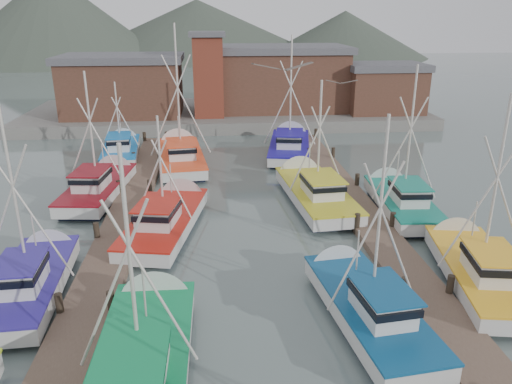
{
  "coord_description": "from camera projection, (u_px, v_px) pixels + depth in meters",
  "views": [
    {
      "loc": [
        -1.8,
        -19.57,
        11.56
      ],
      "look_at": [
        0.43,
        5.13,
        2.6
      ],
      "focal_mm": 35.0,
      "sensor_mm": 36.0,
      "label": 1
    }
  ],
  "objects": [
    {
      "name": "ground",
      "position": [
        257.0,
        285.0,
        22.41
      ],
      "size": [
        260.0,
        260.0,
        0.0
      ],
      "primitive_type": "plane",
      "color": "#546562",
      "rests_on": "ground"
    },
    {
      "name": "dock_left",
      "position": [
        114.0,
        247.0,
        25.54
      ],
      "size": [
        2.3,
        46.0,
        1.5
      ],
      "color": "brown",
      "rests_on": "ground"
    },
    {
      "name": "dock_right",
      "position": [
        380.0,
        237.0,
        26.72
      ],
      "size": [
        2.3,
        46.0,
        1.5
      ],
      "color": "brown",
      "rests_on": "ground"
    },
    {
      "name": "quay",
      "position": [
        227.0,
        114.0,
        56.87
      ],
      "size": [
        44.0,
        16.0,
        1.2
      ],
      "primitive_type": "cube",
      "color": "slate",
      "rests_on": "ground"
    },
    {
      "name": "shed_left",
      "position": [
        123.0,
        85.0,
        52.8
      ],
      "size": [
        12.72,
        8.48,
        6.2
      ],
      "color": "brown",
      "rests_on": "quay"
    },
    {
      "name": "shed_center",
      "position": [
        280.0,
        77.0,
        55.99
      ],
      "size": [
        14.84,
        9.54,
        6.9
      ],
      "color": "brown",
      "rests_on": "quay"
    },
    {
      "name": "shed_right",
      "position": [
        383.0,
        87.0,
        54.4
      ],
      "size": [
        8.48,
        6.36,
        5.2
      ],
      "color": "brown",
      "rests_on": "quay"
    },
    {
      "name": "lookout_tower",
      "position": [
        208.0,
        74.0,
        51.27
      ],
      "size": [
        3.6,
        3.6,
        8.5
      ],
      "color": "maroon",
      "rests_on": "quay"
    },
    {
      "name": "distant_hills",
      "position": [
        169.0,
        57.0,
        136.17
      ],
      "size": [
        175.0,
        140.0,
        42.0
      ],
      "color": "#3D463A",
      "rests_on": "ground"
    },
    {
      "name": "boat_4",
      "position": [
        144.0,
        356.0,
        16.75
      ],
      "size": [
        3.73,
        9.82,
        9.12
      ],
      "rotation": [
        0.0,
        0.0,
        -0.02
      ],
      "color": "black",
      "rests_on": "ground"
    },
    {
      "name": "boat_5",
      "position": [
        364.0,
        303.0,
        19.77
      ],
      "size": [
        3.68,
        8.94,
        9.09
      ],
      "rotation": [
        0.0,
        0.0,
        0.12
      ],
      "color": "black",
      "rests_on": "ground"
    },
    {
      "name": "boat_6",
      "position": [
        34.0,
        279.0,
        21.6
      ],
      "size": [
        3.7,
        8.47,
        9.16
      ],
      "rotation": [
        0.0,
        0.0,
        0.05
      ],
      "color": "black",
      "rests_on": "ground"
    },
    {
      "name": "boat_7",
      "position": [
        475.0,
        267.0,
        22.57
      ],
      "size": [
        4.14,
        9.17,
        9.39
      ],
      "rotation": [
        0.0,
        0.0,
        -0.17
      ],
      "color": "black",
      "rests_on": "ground"
    },
    {
      "name": "boat_8",
      "position": [
        168.0,
        218.0,
        27.94
      ],
      "size": [
        4.65,
        9.89,
        7.47
      ],
      "rotation": [
        0.0,
        0.0,
        -0.19
      ],
      "color": "black",
      "rests_on": "ground"
    },
    {
      "name": "boat_9",
      "position": [
        313.0,
        191.0,
        32.17
      ],
      "size": [
        4.02,
        10.37,
        8.79
      ],
      "rotation": [
        0.0,
        0.0,
        0.09
      ],
      "color": "black",
      "rests_on": "ground"
    },
    {
      "name": "boat_10",
      "position": [
        101.0,
        186.0,
        33.21
      ],
      "size": [
        3.85,
        9.53,
        9.04
      ],
      "rotation": [
        0.0,
        0.0,
        -0.11
      ],
      "color": "black",
      "rests_on": "ground"
    },
    {
      "name": "boat_11",
      "position": [
        399.0,
        200.0,
        30.72
      ],
      "size": [
        3.87,
        8.91,
        9.62
      ],
      "rotation": [
        0.0,
        0.0,
        -0.06
      ],
      "color": "black",
      "rests_on": "ground"
    },
    {
      "name": "boat_12",
      "position": [
        181.0,
        155.0,
        40.15
      ],
      "size": [
        4.71,
        10.77,
        11.85
      ],
      "rotation": [
        0.0,
        0.0,
        0.11
      ],
      "color": "black",
      "rests_on": "ground"
    },
    {
      "name": "boat_13",
      "position": [
        290.0,
        145.0,
        43.21
      ],
      "size": [
        4.94,
        10.66,
        10.86
      ],
      "rotation": [
        0.0,
        0.0,
        -0.18
      ],
      "color": "black",
      "rests_on": "ground"
    },
    {
      "name": "boat_14",
      "position": [
        122.0,
        149.0,
        41.99
      ],
      "size": [
        3.51,
        9.02,
        7.12
      ],
      "rotation": [
        0.0,
        0.0,
        0.09
      ],
      "color": "black",
      "rests_on": "ground"
    },
    {
      "name": "gull_near",
      "position": [
        283.0,
        67.0,
        12.07
      ],
      "size": [
        1.54,
        0.66,
        0.24
      ],
      "rotation": [
        0.0,
        0.0,
        0.34
      ],
      "color": "gray",
      "rests_on": "ground"
    },
    {
      "name": "gull_far",
      "position": [
        342.0,
        82.0,
        23.6
      ],
      "size": [
        1.55,
        0.63,
        0.24
      ],
      "rotation": [
        0.0,
        0.0,
        -0.11
      ],
      "color": "gray",
      "rests_on": "ground"
    }
  ]
}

